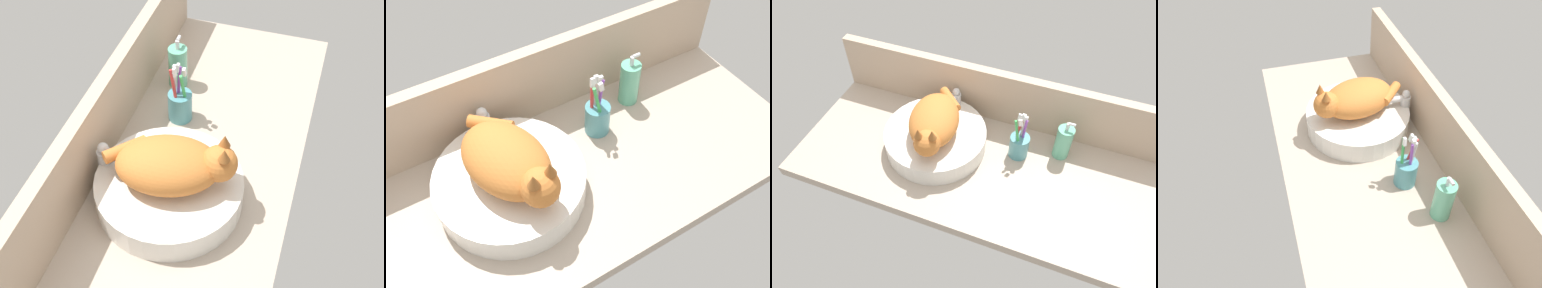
# 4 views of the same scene
# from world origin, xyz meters

# --- Properties ---
(ground_plane) EXTENTS (1.26, 0.53, 0.04)m
(ground_plane) POSITION_xyz_m (0.00, 0.00, -0.02)
(ground_plane) COLOR #B2A08E
(backsplash_panel) EXTENTS (1.26, 0.04, 0.22)m
(backsplash_panel) POSITION_xyz_m (0.00, 0.25, 0.11)
(backsplash_panel) COLOR tan
(backsplash_panel) RESTS_ON ground_plane
(sink_basin) EXTENTS (0.36, 0.36, 0.08)m
(sink_basin) POSITION_xyz_m (-0.15, 0.03, 0.04)
(sink_basin) COLOR silver
(sink_basin) RESTS_ON ground_plane
(cat) EXTENTS (0.22, 0.32, 0.14)m
(cat) POSITION_xyz_m (-0.15, 0.02, 0.13)
(cat) COLOR #CC7533
(cat) RESTS_ON sink_basin
(faucet) EXTENTS (0.04, 0.12, 0.14)m
(faucet) POSITION_xyz_m (-0.14, 0.19, 0.07)
(faucet) COLOR silver
(faucet) RESTS_ON ground_plane
(soap_dispenser) EXTENTS (0.06, 0.06, 0.16)m
(soap_dispenser) POSITION_xyz_m (0.28, 0.15, 0.07)
(soap_dispenser) COLOR #60B793
(soap_dispenser) RESTS_ON ground_plane
(toothbrush_cup) EXTENTS (0.07, 0.07, 0.19)m
(toothbrush_cup) POSITION_xyz_m (0.14, 0.10, 0.05)
(toothbrush_cup) COLOR teal
(toothbrush_cup) RESTS_ON ground_plane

